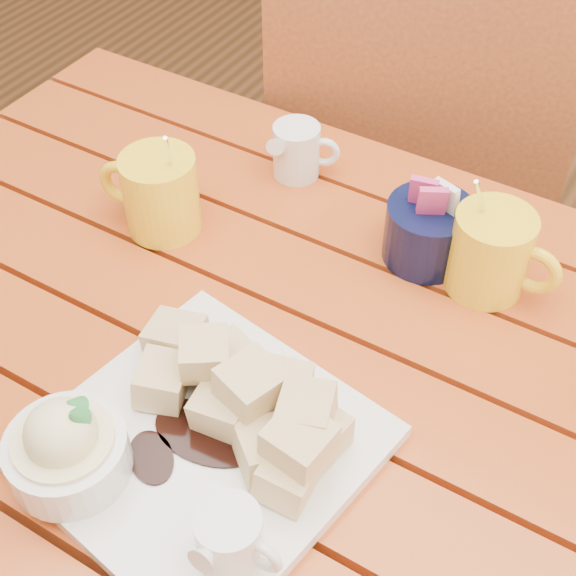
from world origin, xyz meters
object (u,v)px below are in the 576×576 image
Objects in this scene: table at (288,415)px; coffee_mug_right at (493,252)px; coffee_mug_left at (159,192)px; chair_far at (414,176)px; dessert_plate at (183,437)px.

coffee_mug_right is (0.14, 0.21, 0.16)m from table.
coffee_mug_left is 0.59m from chair_far.
coffee_mug_left is at bearing 130.82° from dessert_plate.
table is 1.23× the size of chair_far.
coffee_mug_left is (-0.24, 0.10, 0.16)m from table.
chair_far reaches higher than dessert_plate.
coffee_mug_right is at bearing 6.53° from coffee_mug_left.
dessert_plate is 0.33× the size of chair_far.
dessert_plate is 0.40m from coffee_mug_right.
table is at bearing -121.79° from coffee_mug_right.
coffee_mug_left is at bearing 59.90° from chair_far.
coffee_mug_left is 1.01× the size of coffee_mug_right.
coffee_mug_right is 0.54m from chair_far.
dessert_plate is at bearing -96.63° from table.
dessert_plate is at bearing -111.16° from coffee_mug_right.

